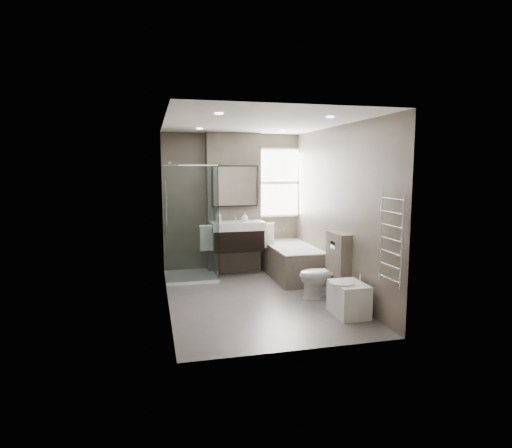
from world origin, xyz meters
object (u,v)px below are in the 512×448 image
object	(u,v)px
toilet	(322,275)
bidet	(348,298)
vanity	(237,236)
bathtub	(291,260)

from	to	relation	value
toilet	bidet	world-z (taller)	toilet
toilet	bidet	distance (m)	0.83
vanity	toilet	world-z (taller)	vanity
vanity	toilet	xyz separation A→B (m)	(0.97, -1.62, -0.39)
toilet	bidet	size ratio (longest dim) A/B	1.24
vanity	bidet	size ratio (longest dim) A/B	1.66
vanity	bathtub	distance (m)	1.07
vanity	bidet	world-z (taller)	vanity
bathtub	bidet	world-z (taller)	same
bathtub	bidet	size ratio (longest dim) A/B	2.80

